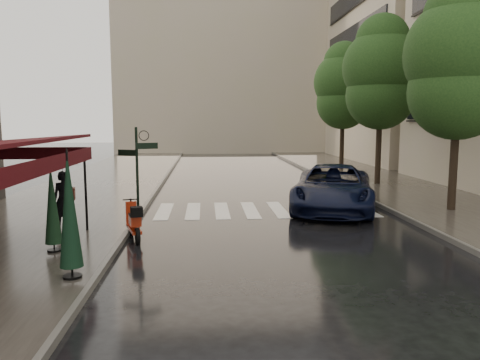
{
  "coord_description": "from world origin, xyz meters",
  "views": [
    {
      "loc": [
        0.81,
        -10.9,
        3.3
      ],
      "look_at": [
        1.91,
        3.87,
        1.4
      ],
      "focal_mm": 35.0,
      "sensor_mm": 36.0,
      "label": 1
    }
  ],
  "objects": [
    {
      "name": "signpost",
      "position": [
        -1.19,
        3.0,
        1.83
      ],
      "size": [
        1.17,
        0.29,
        3.1
      ],
      "color": "black",
      "rests_on": "ground"
    },
    {
      "name": "parked_car",
      "position": [
        5.49,
        5.8,
        0.83
      ],
      "size": [
        4.37,
        6.53,
        1.66
      ],
      "primitive_type": "imported",
      "rotation": [
        0.0,
        0.0,
        -0.29
      ],
      "color": "black",
      "rests_on": "ground"
    },
    {
      "name": "haussmann_far",
      "position": [
        16.5,
        26.0,
        9.25
      ],
      "size": [
        8.0,
        16.0,
        18.5
      ],
      "primitive_type": "cube",
      "color": "tan",
      "rests_on": "ground"
    },
    {
      "name": "backdrop_building",
      "position": [
        3.0,
        38.0,
        10.0
      ],
      "size": [
        22.0,
        6.0,
        20.0
      ],
      "primitive_type": "cube",
      "color": "tan",
      "rests_on": "ground"
    },
    {
      "name": "crosswalk",
      "position": [
        2.98,
        6.0,
        0.01
      ],
      "size": [
        7.85,
        3.2,
        0.01
      ],
      "color": "silver",
      "rests_on": "ground"
    },
    {
      "name": "ground",
      "position": [
        0.0,
        0.0,
        0.0
      ],
      "size": [
        120.0,
        120.0,
        0.0
      ],
      "primitive_type": "plane",
      "color": "black",
      "rests_on": "ground"
    },
    {
      "name": "curb_near",
      "position": [
        -1.45,
        12.0,
        0.07
      ],
      "size": [
        0.12,
        60.0,
        0.16
      ],
      "primitive_type": "cube",
      "color": "#595651",
      "rests_on": "ground"
    },
    {
      "name": "scooter",
      "position": [
        -1.17,
        1.96,
        0.49
      ],
      "size": [
        0.71,
        1.56,
        1.06
      ],
      "rotation": [
        0.0,
        0.0,
        0.3
      ],
      "color": "black",
      "rests_on": "ground"
    },
    {
      "name": "parasol_front",
      "position": [
        -1.91,
        -1.5,
        1.52
      ],
      "size": [
        0.47,
        0.47,
        2.6
      ],
      "color": "black",
      "rests_on": "sidewalk_near"
    },
    {
      "name": "tree_far",
      "position": [
        9.7,
        19.0,
        5.46
      ],
      "size": [
        3.8,
        3.8,
        8.16
      ],
      "color": "black",
      "rests_on": "sidewalk_far"
    },
    {
      "name": "sidewalk_far",
      "position": [
        10.25,
        12.0,
        0.06
      ],
      "size": [
        5.5,
        60.0,
        0.12
      ],
      "primitive_type": "cube",
      "color": "#38332D",
      "rests_on": "ground"
    },
    {
      "name": "curb_far",
      "position": [
        7.45,
        12.0,
        0.07
      ],
      "size": [
        0.12,
        60.0,
        0.16
      ],
      "primitive_type": "cube",
      "color": "#595651",
      "rests_on": "ground"
    },
    {
      "name": "tree_near",
      "position": [
        9.6,
        5.0,
        5.32
      ],
      "size": [
        3.8,
        3.8,
        7.99
      ],
      "color": "black",
      "rests_on": "sidewalk_far"
    },
    {
      "name": "tree_mid",
      "position": [
        9.5,
        12.0,
        5.59
      ],
      "size": [
        3.8,
        3.8,
        8.34
      ],
      "color": "black",
      "rests_on": "sidewalk_far"
    },
    {
      "name": "pedestrian_with_umbrella",
      "position": [
        -3.39,
        3.16,
        1.76
      ],
      "size": [
        1.16,
        1.18,
        2.46
      ],
      "rotation": [
        0.0,
        0.0,
        0.18
      ],
      "color": "black",
      "rests_on": "sidewalk_near"
    },
    {
      "name": "sidewalk_near",
      "position": [
        -4.5,
        12.0,
        0.06
      ],
      "size": [
        6.0,
        60.0,
        0.12
      ],
      "primitive_type": "cube",
      "color": "#38332D",
      "rests_on": "ground"
    },
    {
      "name": "parasol_back",
      "position": [
        -2.89,
        0.5,
        1.29
      ],
      "size": [
        0.4,
        0.4,
        2.17
      ],
      "color": "black",
      "rests_on": "sidewalk_near"
    }
  ]
}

